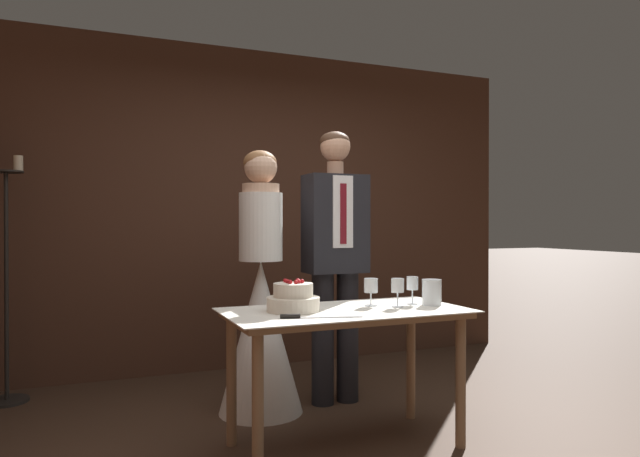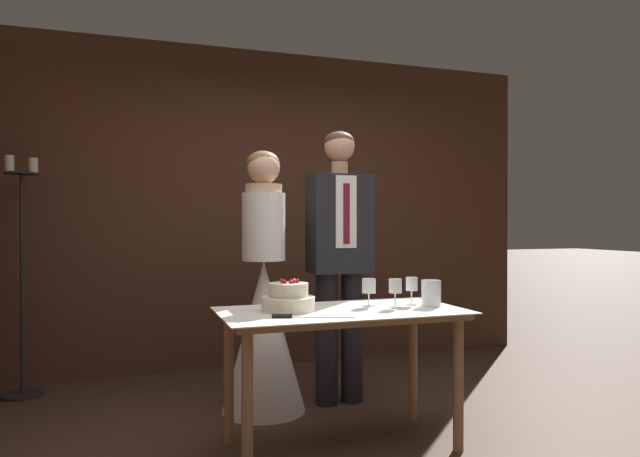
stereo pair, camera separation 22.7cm
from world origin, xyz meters
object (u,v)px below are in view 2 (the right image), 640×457
object	(u,v)px
cake_table	(341,328)
bride	(264,315)
groom	(339,251)
tiered_cake	(288,299)
wine_glass_middle	(412,285)
wine_glass_near	(395,287)
wine_glass_far	(369,287)
candle_stand	(22,287)
hurricane_candle	(431,294)
cake_knife	(297,316)

from	to	relation	value
cake_table	bride	distance (m)	0.77
groom	cake_table	bearing A→B (deg)	-109.97
tiered_cake	bride	distance (m)	0.70
wine_glass_middle	wine_glass_near	bearing A→B (deg)	-155.11
wine_glass_middle	tiered_cake	bearing A→B (deg)	178.26
wine_glass_far	bride	bearing A→B (deg)	124.77
wine_glass_near	groom	world-z (taller)	groom
candle_stand	hurricane_candle	bearing A→B (deg)	-34.74
wine_glass_far	cake_knife	bearing A→B (deg)	-153.50
cake_table	bride	world-z (taller)	bride
cake_table	cake_knife	xyz separation A→B (m)	(-0.30, -0.18, 0.11)
tiered_cake	groom	bearing A→B (deg)	50.77
cake_knife	wine_glass_far	distance (m)	0.56
hurricane_candle	cake_knife	bearing A→B (deg)	-170.29
wine_glass_middle	groom	distance (m)	0.73
wine_glass_near	candle_stand	distance (m)	2.66
cake_knife	wine_glass_far	xyz separation A→B (m)	(0.50, 0.25, 0.10)
wine_glass_near	hurricane_candle	bearing A→B (deg)	-1.18
candle_stand	wine_glass_far	bearing A→B (deg)	-37.19
wine_glass_far	hurricane_candle	distance (m)	0.36
cake_table	wine_glass_near	bearing A→B (deg)	-5.79
wine_glass_middle	wine_glass_far	size ratio (longest dim) A/B	1.03
cake_table	candle_stand	size ratio (longest dim) A/B	0.78
wine_glass_far	bride	xyz separation A→B (m)	(-0.45, 0.65, -0.24)
wine_glass_middle	wine_glass_far	distance (m)	0.25
cake_knife	bride	size ratio (longest dim) A/B	0.24
cake_knife	wine_glass_near	distance (m)	0.64
tiered_cake	candle_stand	world-z (taller)	candle_stand
wine_glass_far	tiered_cake	bearing A→B (deg)	-178.19
bride	candle_stand	xyz separation A→B (m)	(-1.54, 0.86, 0.14)
cake_knife	groom	distance (m)	1.10
wine_glass_near	candle_stand	xyz separation A→B (m)	(-2.11, 1.61, -0.10)
wine_glass_middle	groom	world-z (taller)	groom
cake_knife	wine_glass_far	bearing A→B (deg)	42.24
wine_glass_middle	groom	size ratio (longest dim) A/B	0.09
bride	groom	world-z (taller)	groom
tiered_cake	cake_table	bearing A→B (deg)	-10.71
cake_table	wine_glass_near	xyz separation A→B (m)	(0.31, -0.03, 0.22)
wine_glass_far	candle_stand	bearing A→B (deg)	142.81
tiered_cake	wine_glass_middle	world-z (taller)	tiered_cake
wine_glass_near	cake_knife	bearing A→B (deg)	-166.45
candle_stand	groom	bearing A→B (deg)	-22.59
tiered_cake	hurricane_candle	size ratio (longest dim) A/B	1.92
cake_table	hurricane_candle	distance (m)	0.56
groom	tiered_cake	bearing A→B (deg)	-129.23
tiered_cake	wine_glass_far	distance (m)	0.48
wine_glass_near	candle_stand	bearing A→B (deg)	142.60
wine_glass_middle	hurricane_candle	bearing A→B (deg)	-37.57
hurricane_candle	tiered_cake	bearing A→B (deg)	173.73
cake_table	groom	distance (m)	0.86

